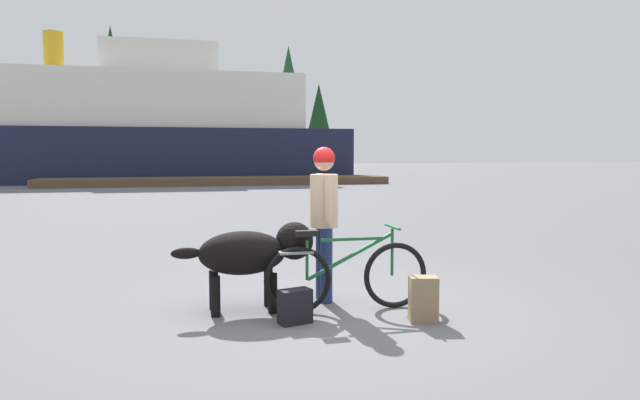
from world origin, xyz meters
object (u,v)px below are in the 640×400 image
Objects in this scene: handbag_pannier at (295,306)px; ferry_boat at (117,130)px; bicycle at (346,275)px; person_cyclist at (324,208)px; backpack at (423,299)px; dog at (253,252)px.

handbag_pannier is 0.01× the size of ferry_boat.
bicycle is 0.86m from person_cyclist.
bicycle is 0.07× the size of ferry_boat.
backpack is at bearing -10.73° from handbag_pannier.
bicycle is 1.03× the size of person_cyclist.
dog is 1.87m from backpack.
bicycle is at bearing -80.50° from ferry_boat.
dog reaches higher than handbag_pannier.
dog is 4.41× the size of handbag_pannier.
backpack is (0.77, -1.06, -0.85)m from person_cyclist.
handbag_pannier is 31.90m from ferry_boat.
person_cyclist is 3.85× the size of backpack.
ferry_boat reaches higher than dog.
person_cyclist is 0.07× the size of ferry_boat.
dog is at bearing 164.62° from bicycle.
bicycle reaches higher than handbag_pannier.
dog is at bearing 120.59° from handbag_pannier.
dog is at bearing -82.19° from ferry_boat.
bicycle is at bearing 139.33° from backpack.
ferry_boat reaches higher than handbag_pannier.
ferry_boat is at bearing 100.48° from backpack.
person_cyclist reaches higher than backpack.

